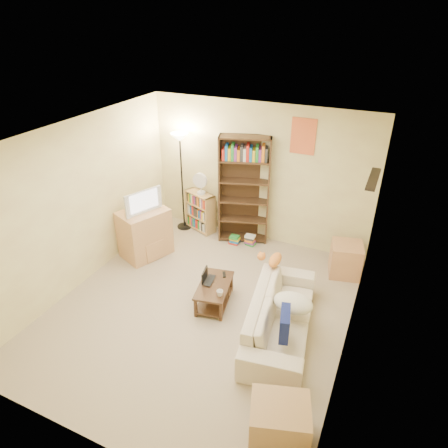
# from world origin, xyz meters

# --- Properties ---
(room) EXTENTS (4.50, 4.54, 2.52)m
(room) POSITION_xyz_m (0.00, 0.01, 1.62)
(room) COLOR tan
(room) RESTS_ON ground
(sofa) EXTENTS (2.17, 1.35, 0.57)m
(sofa) POSITION_xyz_m (1.17, 0.00, 0.28)
(sofa) COLOR beige
(sofa) RESTS_ON ground
(navy_pillow) EXTENTS (0.20, 0.39, 0.34)m
(navy_pillow) POSITION_xyz_m (1.33, -0.40, 0.54)
(navy_pillow) COLOR navy
(navy_pillow) RESTS_ON sofa
(cream_blanket) EXTENTS (0.52, 0.37, 0.22)m
(cream_blanket) POSITION_xyz_m (1.30, 0.07, 0.49)
(cream_blanket) COLOR beige
(cream_blanket) RESTS_ON sofa
(tabby_cat) EXTENTS (0.45, 0.21, 0.15)m
(tabby_cat) POSITION_xyz_m (0.81, 0.70, 0.64)
(tabby_cat) COLOR orange
(tabby_cat) RESTS_ON sofa
(coffee_table) EXTENTS (0.56, 0.83, 0.34)m
(coffee_table) POSITION_xyz_m (0.12, 0.17, 0.21)
(coffee_table) COLOR #3F2618
(coffee_table) RESTS_ON ground
(laptop) EXTENTS (0.34, 0.27, 0.02)m
(laptop) POSITION_xyz_m (0.07, 0.22, 0.35)
(laptop) COLOR black
(laptop) RESTS_ON coffee_table
(laptop_screen) EXTENTS (0.06, 0.25, 0.17)m
(laptop_screen) POSITION_xyz_m (-0.04, 0.20, 0.44)
(laptop_screen) COLOR white
(laptop_screen) RESTS_ON laptop
(mug) EXTENTS (0.11, 0.11, 0.09)m
(mug) POSITION_xyz_m (0.30, -0.03, 0.38)
(mug) COLOR silver
(mug) RESTS_ON coffee_table
(tv_remote) EXTENTS (0.10, 0.14, 0.02)m
(tv_remote) POSITION_xyz_m (0.16, 0.44, 0.35)
(tv_remote) COLOR black
(tv_remote) RESTS_ON coffee_table
(tv_stand) EXTENTS (0.82, 0.94, 0.84)m
(tv_stand) POSITION_xyz_m (-1.53, 0.87, 0.42)
(tv_stand) COLOR tan
(tv_stand) RESTS_ON ground
(television) EXTENTS (0.74, 0.57, 0.39)m
(television) POSITION_xyz_m (-1.53, 0.87, 1.04)
(television) COLOR black
(television) RESTS_ON tv_stand
(tall_bookshelf) EXTENTS (0.93, 0.55, 1.96)m
(tall_bookshelf) POSITION_xyz_m (-0.19, 2.05, 1.04)
(tall_bookshelf) COLOR #442F1A
(tall_bookshelf) RESTS_ON ground
(short_bookshelf) EXTENTS (0.65, 0.44, 0.77)m
(short_bookshelf) POSITION_xyz_m (-1.08, 2.05, 0.39)
(short_bookshelf) COLOR tan
(short_bookshelf) RESTS_ON ground
(desk_fan) EXTENTS (0.28, 0.15, 0.42)m
(desk_fan) POSITION_xyz_m (-1.03, 2.01, 1.01)
(desk_fan) COLOR white
(desk_fan) RESTS_ON short_bookshelf
(floor_lamp) EXTENTS (0.32, 0.32, 1.88)m
(floor_lamp) POSITION_xyz_m (-1.41, 1.99, 1.50)
(floor_lamp) COLOR black
(floor_lamp) RESTS_ON ground
(side_table) EXTENTS (0.57, 0.57, 0.54)m
(side_table) POSITION_xyz_m (1.72, 1.71, 0.27)
(side_table) COLOR tan
(side_table) RESTS_ON ground
(end_cabinet) EXTENTS (0.70, 0.63, 0.48)m
(end_cabinet) POSITION_xyz_m (1.61, -1.45, 0.24)
(end_cabinet) COLOR tan
(end_cabinet) RESTS_ON ground
(book_stacks) EXTENTS (0.47, 0.23, 0.20)m
(book_stacks) POSITION_xyz_m (-0.11, 1.87, 0.09)
(book_stacks) COLOR red
(book_stacks) RESTS_ON ground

